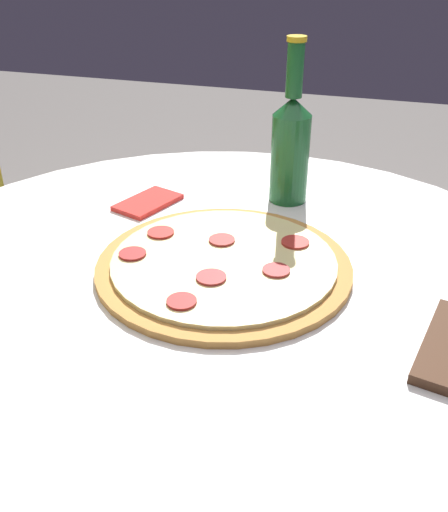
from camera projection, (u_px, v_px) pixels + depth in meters
table at (218, 382)px, 0.84m from camera, size 1.00×1.00×0.74m
pizza at (224, 264)px, 0.77m from camera, size 0.34×0.34×0.02m
beer_bottle at (291, 144)px, 0.92m from camera, size 0.06×0.06×0.26m
napkin at (148, 202)px, 0.95m from camera, size 0.12×0.10×0.01m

